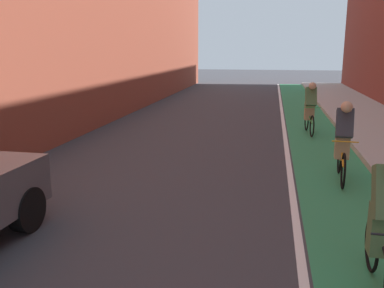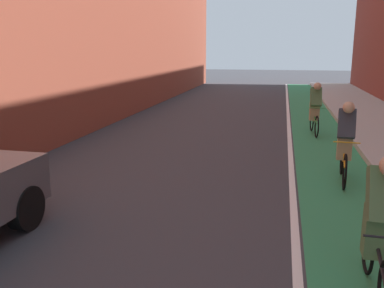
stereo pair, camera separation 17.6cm
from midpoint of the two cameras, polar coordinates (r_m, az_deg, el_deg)
name	(u,v)px [view 1 (the left image)]	position (r m, az deg, el deg)	size (l,w,h in m)	color
ground_plane	(206,152)	(10.77, 1.39, -1.12)	(87.92, 87.92, 0.00)	#38383D
bike_lane_paint	(317,140)	(12.64, 16.27, 0.47)	(1.60, 39.97, 0.00)	#2D8451
lane_divider_stripe	(285,139)	(12.59, 12.20, 0.65)	(0.12, 39.97, 0.00)	white
cyclist_trailing	(343,141)	(8.79, 19.33, 0.39)	(0.48, 1.74, 1.63)	black
cyclist_far	(310,108)	(13.48, 15.41, 4.76)	(0.48, 1.71, 1.61)	black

